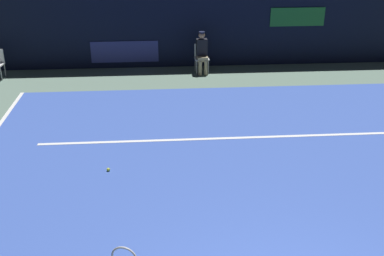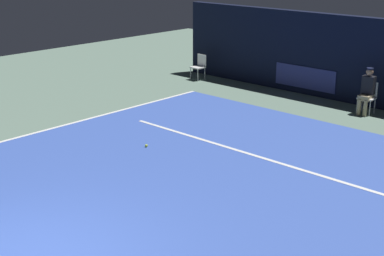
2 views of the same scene
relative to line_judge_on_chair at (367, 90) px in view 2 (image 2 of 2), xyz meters
name	(u,v)px [view 2 (image 2 of 2)]	position (x,y,z in m)	size (l,w,h in m)	color
ground_plane	(215,184)	(0.17, -6.69, -0.69)	(31.40, 31.40, 0.00)	slate
court_surface	(215,184)	(0.17, -6.69, -0.68)	(11.04, 10.41, 0.01)	#3856B2
line_sideline_right	(59,127)	(-5.30, -6.69, -0.67)	(0.10, 10.41, 0.01)	white
line_service	(269,160)	(0.17, -4.87, -0.67)	(8.61, 0.10, 0.01)	white
line_judge_on_chair	(367,90)	(0.00, 0.00, 0.00)	(0.47, 0.55, 1.32)	white
courtside_chair_near	(199,65)	(-6.38, -0.03, -0.18)	(0.47, 0.44, 0.88)	white
tennis_ball	(146,146)	(-2.46, -6.17, -0.64)	(0.07, 0.07, 0.07)	#CCE033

